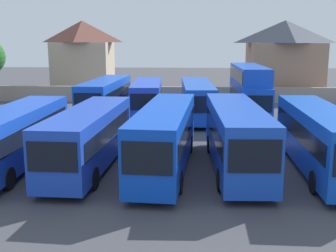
{
  "coord_description": "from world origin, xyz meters",
  "views": [
    {
      "loc": [
        1.43,
        -22.57,
        7.03
      ],
      "look_at": [
        0.0,
        3.0,
        1.84
      ],
      "focal_mm": 45.42,
      "sensor_mm": 36.0,
      "label": 1
    }
  ],
  "objects": [
    {
      "name": "bus_9",
      "position": [
        6.59,
        15.95,
        2.69
      ],
      "size": [
        2.57,
        11.14,
        4.77
      ],
      "rotation": [
        0.0,
        0.0,
        -1.56
      ],
      "color": "blue",
      "rests_on": "ground"
    },
    {
      "name": "depot_boundary_wall",
      "position": [
        0.0,
        25.77,
        0.9
      ],
      "size": [
        56.0,
        0.5,
        1.8
      ],
      "primitive_type": "cube",
      "color": "gray",
      "rests_on": "ground"
    },
    {
      "name": "ground",
      "position": [
        0.0,
        18.0,
        0.0
      ],
      "size": [
        140.0,
        140.0,
        0.0
      ],
      "primitive_type": "plane",
      "color": "#424247"
    },
    {
      "name": "bus_2",
      "position": [
        -4.21,
        0.05,
        1.88
      ],
      "size": [
        2.96,
        11.3,
        3.29
      ],
      "rotation": [
        0.0,
        0.0,
        -1.61
      ],
      "color": "blue",
      "rests_on": "ground"
    },
    {
      "name": "bus_7",
      "position": [
        -2.63,
        15.95,
        1.9
      ],
      "size": [
        2.93,
        10.45,
        3.31
      ],
      "rotation": [
        0.0,
        0.0,
        -1.52
      ],
      "color": "blue",
      "rests_on": "ground"
    },
    {
      "name": "bus_3",
      "position": [
        0.02,
        -0.04,
        1.99
      ],
      "size": [
        3.15,
        12.04,
        3.48
      ],
      "rotation": [
        0.0,
        0.0,
        -1.63
      ],
      "color": "blue",
      "rests_on": "ground"
    },
    {
      "name": "house_terrace_centre",
      "position": [
        12.87,
        31.68,
        4.8
      ],
      "size": [
        8.94,
        8.4,
        9.42
      ],
      "color": "#9E7A60",
      "rests_on": "ground"
    },
    {
      "name": "bus_6",
      "position": [
        -6.38,
        15.44,
        2.0
      ],
      "size": [
        2.95,
        11.77,
        3.5
      ],
      "rotation": [
        0.0,
        0.0,
        -1.61
      ],
      "color": "blue",
      "rests_on": "ground"
    },
    {
      "name": "bus_1",
      "position": [
        -8.43,
        -0.01,
        1.87
      ],
      "size": [
        2.67,
        11.97,
        3.26
      ],
      "rotation": [
        0.0,
        0.0,
        -1.57
      ],
      "color": "blue",
      "rests_on": "ground"
    },
    {
      "name": "bus_5",
      "position": [
        8.37,
        0.18,
        1.95
      ],
      "size": [
        2.68,
        11.91,
        3.41
      ],
      "rotation": [
        0.0,
        0.0,
        -1.59
      ],
      "color": "blue",
      "rests_on": "ground"
    },
    {
      "name": "house_terrace_left",
      "position": [
        -12.89,
        33.25,
        4.85
      ],
      "size": [
        7.61,
        6.41,
        9.51
      ],
      "color": "tan",
      "rests_on": "ground"
    },
    {
      "name": "bus_4",
      "position": [
        3.88,
        0.2,
        2.01
      ],
      "size": [
        2.87,
        11.5,
        3.52
      ],
      "rotation": [
        0.0,
        0.0,
        -1.54
      ],
      "color": "blue",
      "rests_on": "ground"
    },
    {
      "name": "bus_8",
      "position": [
        1.93,
        15.78,
        1.87
      ],
      "size": [
        3.11,
        12.14,
        3.26
      ],
      "rotation": [
        0.0,
        0.0,
        -1.52
      ],
      "color": "blue",
      "rests_on": "ground"
    }
  ]
}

